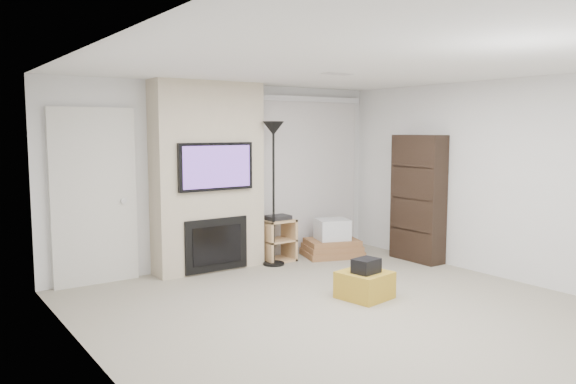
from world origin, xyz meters
TOP-DOWN VIEW (x-y plane):
  - floor at (0.00, 0.00)m, footprint 5.00×5.50m
  - ceiling at (0.00, 0.00)m, footprint 5.00×5.50m
  - wall_back at (0.00, 2.75)m, footprint 5.00×0.00m
  - wall_left at (-2.50, 0.00)m, footprint 0.00×5.50m
  - wall_right at (2.50, 0.00)m, footprint 0.00×5.50m
  - hvac_vent at (0.40, 0.80)m, footprint 0.35×0.18m
  - ottoman at (0.47, 0.38)m, footprint 0.58×0.58m
  - black_bag at (0.45, 0.34)m, footprint 0.31×0.26m
  - fireplace_wall at (-0.35, 2.54)m, footprint 1.50×0.47m
  - entry_door at (-1.80, 2.71)m, footprint 1.02×0.11m
  - vertical_blinds at (1.40, 2.70)m, footprint 1.98×0.10m
  - floor_lamp at (0.50, 2.26)m, footprint 0.29×0.29m
  - av_stand at (0.67, 2.43)m, footprint 0.45×0.38m
  - box_stack at (1.51, 2.21)m, footprint 0.98×0.86m
  - bookshelf at (2.34, 1.31)m, footprint 0.30×0.80m

SIDE VIEW (x-z plane):
  - floor at x=0.00m, z-range 0.00..0.00m
  - ottoman at x=0.47m, z-range 0.00..0.30m
  - box_stack at x=1.51m, z-range -0.07..0.49m
  - av_stand at x=0.67m, z-range 0.02..0.68m
  - black_bag at x=0.45m, z-range 0.30..0.46m
  - bookshelf at x=2.34m, z-range 0.00..1.80m
  - entry_door at x=-1.80m, z-range -0.02..2.12m
  - fireplace_wall at x=-0.35m, z-range -0.01..2.49m
  - wall_back at x=0.00m, z-range 0.00..2.50m
  - wall_left at x=-2.50m, z-range 0.00..2.50m
  - wall_right at x=2.50m, z-range 0.00..2.50m
  - vertical_blinds at x=1.40m, z-range 0.09..2.46m
  - floor_lamp at x=0.50m, z-range 0.57..2.56m
  - hvac_vent at x=0.40m, z-range 2.49..2.50m
  - ceiling at x=0.00m, z-range 2.50..2.50m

